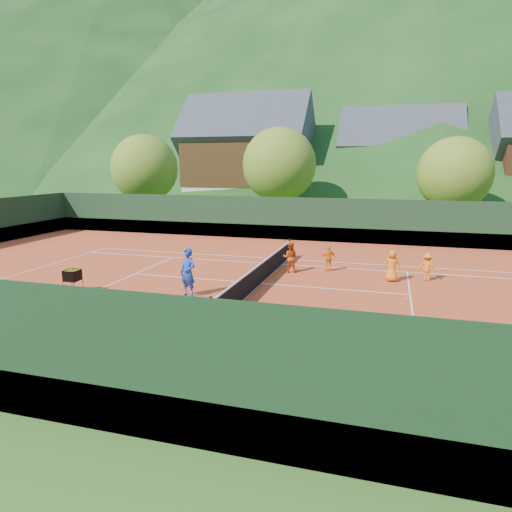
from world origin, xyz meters
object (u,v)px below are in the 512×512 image
(student_d, at_px, (427,267))
(student_c, at_px, (392,266))
(tennis_net, at_px, (261,273))
(ball_hopper, at_px, (72,276))
(coach, at_px, (188,272))
(chalet_mid, at_px, (398,166))
(student_a, at_px, (290,257))
(student_b, at_px, (329,258))
(chalet_left, at_px, (248,160))

(student_d, bearing_deg, student_c, 27.79)
(tennis_net, bearing_deg, student_d, 20.13)
(student_d, distance_m, ball_hopper, 15.62)
(coach, distance_m, chalet_mid, 37.88)
(student_a, xyz_separation_m, student_b, (1.80, 0.76, -0.10))
(tennis_net, xyz_separation_m, chalet_left, (-10.00, 30.00, 5.13))
(student_a, distance_m, tennis_net, 2.63)
(coach, distance_m, student_b, 7.75)
(coach, xyz_separation_m, ball_hopper, (-4.77, -0.99, -0.25))
(student_b, bearing_deg, chalet_left, -88.53)
(student_b, xyz_separation_m, chalet_mid, (3.40, 30.74, 4.31))
(student_c, bearing_deg, student_d, -153.16)
(coach, relative_size, chalet_mid, 0.16)
(student_c, xyz_separation_m, chalet_mid, (0.35, 31.97, 4.23))
(student_b, relative_size, tennis_net, 0.11)
(student_c, height_order, chalet_left, chalet_left)
(student_a, xyz_separation_m, chalet_left, (-10.80, 27.50, 4.88))
(student_a, bearing_deg, chalet_left, -75.06)
(ball_hopper, height_order, chalet_left, chalet_left)
(student_c, height_order, chalet_mid, chalet_mid)
(student_b, height_order, chalet_mid, chalet_mid)
(student_a, distance_m, chalet_left, 29.95)
(coach, bearing_deg, student_b, 67.35)
(chalet_left, relative_size, chalet_mid, 1.09)
(student_c, distance_m, chalet_left, 32.42)
(student_c, distance_m, student_d, 1.67)
(student_a, xyz_separation_m, student_c, (4.85, -0.47, -0.01))
(student_d, relative_size, ball_hopper, 1.30)
(student_b, distance_m, student_c, 3.29)
(student_b, distance_m, chalet_left, 29.97)
(tennis_net, height_order, ball_hopper, tennis_net)
(tennis_net, bearing_deg, student_b, 51.46)
(student_a, relative_size, student_d, 1.15)
(student_b, xyz_separation_m, tennis_net, (-2.60, -3.26, -0.15))
(coach, bearing_deg, student_c, 47.51)
(student_a, bearing_deg, student_b, -163.48)
(tennis_net, relative_size, chalet_left, 0.87)
(student_a, height_order, chalet_mid, chalet_mid)
(coach, distance_m, student_d, 10.92)
(student_a, height_order, tennis_net, student_a)
(student_a, distance_m, student_b, 1.96)
(student_b, bearing_deg, coach, 27.12)
(student_d, xyz_separation_m, tennis_net, (-7.20, -2.64, -0.15))
(student_a, relative_size, student_c, 1.02)
(student_d, bearing_deg, tennis_net, 26.38)
(coach, distance_m, student_c, 9.27)
(ball_hopper, distance_m, chalet_mid, 40.15)
(ball_hopper, bearing_deg, student_a, 38.40)
(student_d, bearing_deg, student_b, -1.42)
(coach, relative_size, tennis_net, 0.16)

